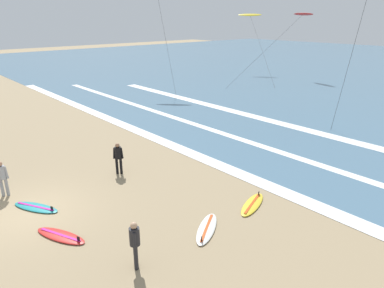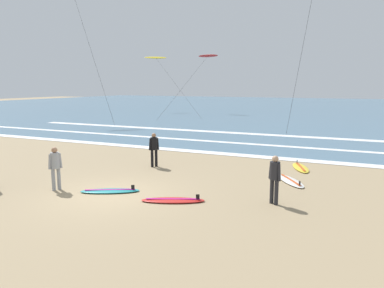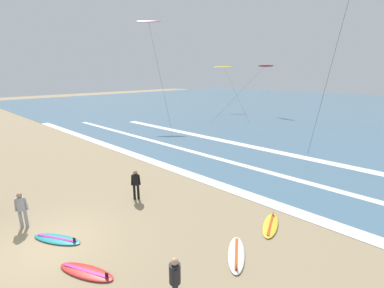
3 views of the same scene
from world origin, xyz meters
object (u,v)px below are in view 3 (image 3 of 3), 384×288
object	(u,v)px
surfer_foreground_main	(175,278)
kite_magenta_high_left	(148,22)
surfboard_left_pile	(57,239)
surfer_left_far	(136,182)
surfer_right_near	(21,207)
surfboard_foreground_flat	(271,225)
surfboard_right_spare	(86,272)
kite_red_high_right	(265,66)
surfboard_near_water	(236,254)
kite_yellow_mid_center	(224,67)

from	to	relation	value
surfer_foreground_main	kite_magenta_high_left	bearing A→B (deg)	143.01
surfboard_left_pile	surfer_foreground_main	bearing A→B (deg)	11.33
surfer_left_far	surfer_foreground_main	distance (m)	7.04
surfer_right_near	surfer_left_far	bearing A→B (deg)	75.06
surfer_left_far	surfer_right_near	world-z (taller)	same
surfboard_left_pile	surfboard_foreground_flat	xyz separation A→B (m)	(5.66, 6.75, 0.00)
surfboard_foreground_flat	surfer_right_near	bearing A→B (deg)	-135.99
surfer_foreground_main	surfboard_right_spare	world-z (taller)	surfer_foreground_main
surfboard_right_spare	surfer_right_near	bearing A→B (deg)	-172.56
surfer_right_near	kite_magenta_high_left	world-z (taller)	kite_magenta_high_left
surfboard_foreground_flat	kite_red_high_right	xyz separation A→B (m)	(-16.87, 29.71, 7.52)
surfboard_near_water	kite_red_high_right	distance (m)	37.23
surfboard_left_pile	surfboard_foreground_flat	bearing A→B (deg)	50.01
surfer_left_far	surfboard_foreground_flat	xyz separation A→B (m)	(6.32, 2.51, -0.91)
surfboard_right_spare	kite_yellow_mid_center	size ratio (longest dim) A/B	0.18
surfer_foreground_main	kite_yellow_mid_center	distance (m)	42.91
surfer_foreground_main	surfer_right_near	bearing A→B (deg)	-167.14
surfboard_right_spare	kite_red_high_right	world-z (taller)	kite_red_high_right
surfer_left_far	surfboard_near_water	bearing A→B (deg)	-0.90
surfer_left_far	kite_yellow_mid_center	bearing A→B (deg)	119.97
surfer_right_near	kite_magenta_high_left	bearing A→B (deg)	129.85
kite_yellow_mid_center	surfboard_right_spare	bearing A→B (deg)	-59.11
surfer_right_near	surfboard_left_pile	distance (m)	2.24
kite_red_high_right	kite_yellow_mid_center	bearing A→B (deg)	-174.73
surfboard_right_spare	kite_red_high_right	xyz separation A→B (m)	(-13.78, 36.47, 7.52)
surfboard_near_water	surfboard_right_spare	bearing A→B (deg)	-126.72
surfboard_near_water	surfboard_left_pile	size ratio (longest dim) A/B	0.98
surfboard_right_spare	surfboard_foreground_flat	bearing A→B (deg)	65.42
surfer_right_near	surfboard_foreground_flat	size ratio (longest dim) A/B	0.73
surfer_left_far	kite_magenta_high_left	size ratio (longest dim) A/B	0.12
kite_red_high_right	surfboard_foreground_flat	bearing A→B (deg)	-60.41
surfer_right_near	surfboard_near_water	distance (m)	9.02
surfboard_left_pile	surfboard_foreground_flat	size ratio (longest dim) A/B	0.98
surfboard_right_spare	surfboard_left_pile	bearing A→B (deg)	179.71
surfboard_foreground_flat	kite_red_high_right	bearing A→B (deg)	119.59
surfer_left_far	kite_red_high_right	world-z (taller)	kite_red_high_right
kite_magenta_high_left	surfboard_left_pile	bearing A→B (deg)	-46.16
surfer_foreground_main	surfer_right_near	xyz separation A→B (m)	(-7.60, -1.74, 0.00)
surfer_foreground_main	kite_yellow_mid_center	bearing A→B (deg)	125.27
kite_yellow_mid_center	surfer_foreground_main	bearing A→B (deg)	-54.73
surfer_left_far	surfboard_right_spare	xyz separation A→B (m)	(3.23, -4.25, -0.91)
surfboard_foreground_flat	kite_red_high_right	distance (m)	34.98
surfer_left_far	surfboard_left_pile	size ratio (longest dim) A/B	0.75
surfboard_near_water	kite_magenta_high_left	bearing A→B (deg)	147.81
surfboard_near_water	kite_red_high_right	size ratio (longest dim) A/B	0.16
surfer_left_far	kite_red_high_right	xyz separation A→B (m)	(-10.55, 32.22, 6.61)
surfboard_near_water	kite_red_high_right	world-z (taller)	kite_red_high_right
surfer_foreground_main	surfer_right_near	world-z (taller)	same
surfer_foreground_main	surfboard_near_water	bearing A→B (deg)	89.74
surfboard_right_spare	kite_yellow_mid_center	xyz separation A→B (m)	(-21.40, 35.77, 7.47)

